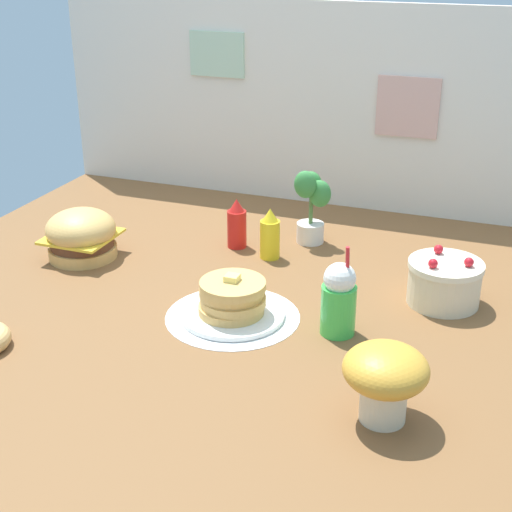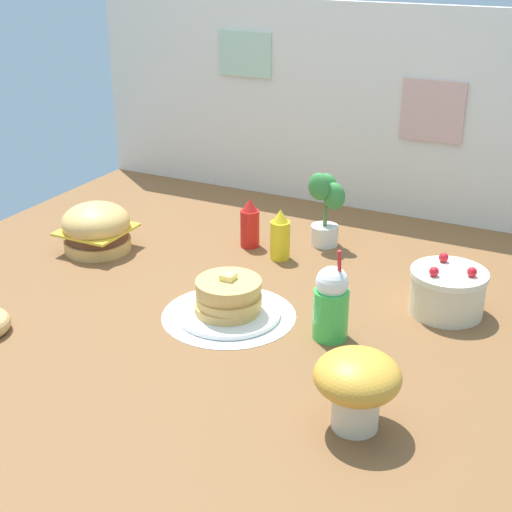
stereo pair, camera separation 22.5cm
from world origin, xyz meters
TOP-DOWN VIEW (x-y plane):
  - ground_plane at (0.00, 0.00)m, footprint 2.26×2.12m
  - back_wall at (0.00, 1.06)m, footprint 2.26×0.04m
  - doily_mat at (0.06, -0.02)m, footprint 0.40×0.40m
  - burger at (-0.60, 0.21)m, footprint 0.24×0.24m
  - pancake_stack at (0.06, -0.02)m, footprint 0.31×0.31m
  - layer_cake at (0.63, 0.30)m, footprint 0.23×0.23m
  - ketchup_bottle at (-0.13, 0.48)m, footprint 0.07×0.07m
  - mustard_bottle at (0.01, 0.43)m, footprint 0.07×0.07m
  - cream_soda_cup at (0.37, -0.00)m, footprint 0.10×0.10m
  - potted_plant at (0.11, 0.62)m, footprint 0.13×0.11m
  - mushroom_stool at (0.58, -0.36)m, footprint 0.20×0.20m

SIDE VIEW (x-z plane):
  - ground_plane at x=0.00m, z-range -0.02..0.00m
  - doily_mat at x=0.06m, z-range 0.00..0.00m
  - pancake_stack at x=0.06m, z-range -0.01..0.12m
  - layer_cake at x=0.63m, z-range -0.01..0.15m
  - burger at x=-0.60m, z-range 0.00..0.17m
  - ketchup_bottle at x=-0.13m, z-range -0.01..0.18m
  - mustard_bottle at x=0.01m, z-range -0.01..0.18m
  - cream_soda_cup at x=0.37m, z-range -0.03..0.24m
  - mushroom_stool at x=0.58m, z-range 0.02..0.22m
  - potted_plant at x=0.11m, z-range 0.01..0.29m
  - back_wall at x=0.00m, z-range 0.00..0.81m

